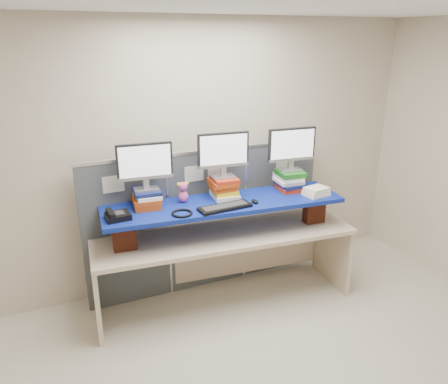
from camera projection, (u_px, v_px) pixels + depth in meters
name	position (u px, v px, depth m)	size (l,w,h in m)	color
room	(307.00, 229.00, 2.88)	(5.00, 4.00, 2.80)	beige
cubicle_partition	(208.00, 219.00, 4.63)	(2.60, 0.06, 1.53)	#41464C
desk	(224.00, 247.00, 4.34)	(2.61, 0.98, 0.78)	beige
brick_pier_left	(124.00, 235.00, 3.91)	(0.21, 0.11, 0.28)	maroon
brick_pier_right	(314.00, 209.00, 4.49)	(0.21, 0.11, 0.28)	maroon
blue_board	(224.00, 204.00, 4.19)	(2.31, 0.58, 0.04)	navy
book_stack_left	(147.00, 198.00, 4.05)	(0.28, 0.32, 0.16)	#B04110
book_stack_center	(224.00, 187.00, 4.26)	(0.28, 0.33, 0.21)	white
book_stack_right	(289.00, 180.00, 4.48)	(0.28, 0.32, 0.21)	#B22B14
monitor_left	(145.00, 164.00, 3.93)	(0.51, 0.16, 0.44)	#949499
monitor_center	(223.00, 152.00, 4.14)	(0.51, 0.16, 0.44)	#949499
monitor_right	(292.00, 147.00, 4.36)	(0.51, 0.16, 0.44)	#949499
keyboard	(225.00, 207.00, 4.01)	(0.51, 0.20, 0.03)	black
mouse	(255.00, 201.00, 4.15)	(0.05, 0.10, 0.03)	black
desk_phone	(117.00, 216.00, 3.78)	(0.21, 0.19, 0.09)	black
headset	(182.00, 213.00, 3.89)	(0.19, 0.19, 0.02)	black
plush_toy	(183.00, 192.00, 4.14)	(0.12, 0.09, 0.20)	#D75293
binder_stack	(316.00, 192.00, 4.34)	(0.25, 0.22, 0.08)	white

